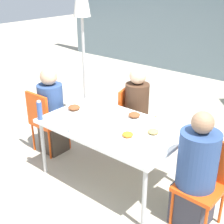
{
  "coord_description": "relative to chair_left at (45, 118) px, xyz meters",
  "views": [
    {
      "loc": [
        1.94,
        -2.36,
        2.23
      ],
      "look_at": [
        0.0,
        0.0,
        0.87
      ],
      "focal_mm": 50.0,
      "sensor_mm": 36.0,
      "label": 1
    }
  ],
  "objects": [
    {
      "name": "dining_table",
      "position": [
        1.08,
        0.07,
        0.17
      ],
      "size": [
        1.55,
        0.93,
        0.72
      ],
      "color": "white",
      "rests_on": "ground"
    },
    {
      "name": "chair_left",
      "position": [
        0.0,
        0.0,
        0.0
      ],
      "size": [
        0.4,
        0.4,
        0.86
      ],
      "rotation": [
        0.0,
        0.0,
        -0.01
      ],
      "color": "#E54C14",
      "rests_on": "ground"
    },
    {
      "name": "plate_1",
      "position": [
        0.49,
        0.08,
        0.24
      ],
      "size": [
        0.26,
        0.26,
        0.07
      ],
      "color": "white",
      "rests_on": "dining_table"
    },
    {
      "name": "ground_plane",
      "position": [
        1.08,
        0.07,
        -0.51
      ],
      "size": [
        24.0,
        24.0,
        0.0
      ],
      "primitive_type": "plane",
      "color": "#B2A893"
    },
    {
      "name": "person_left",
      "position": [
        0.05,
        0.08,
        0.05
      ],
      "size": [
        0.32,
        0.32,
        1.17
      ],
      "rotation": [
        0.0,
        0.0,
        -0.01
      ],
      "color": "#473D33",
      "rests_on": "ground"
    },
    {
      "name": "bottle",
      "position": [
        0.37,
        -0.34,
        0.33
      ],
      "size": [
        0.06,
        0.06,
        0.23
      ],
      "color": "#334C8E",
      "rests_on": "dining_table"
    },
    {
      "name": "salad_bowl",
      "position": [
        0.74,
        0.07,
        0.24
      ],
      "size": [
        0.15,
        0.15,
        0.05
      ],
      "color": "white",
      "rests_on": "dining_table"
    },
    {
      "name": "person_right",
      "position": [
        2.11,
        0.03,
        0.04
      ],
      "size": [
        0.36,
        0.36,
        1.18
      ],
      "rotation": [
        0.0,
        0.0,
        3.1
      ],
      "color": "#383842",
      "rests_on": "ground"
    },
    {
      "name": "closed_umbrella",
      "position": [
        -0.29,
        1.06,
        1.29
      ],
      "size": [
        0.36,
        0.36,
        2.47
      ],
      "color": "#333333",
      "rests_on": "ground"
    },
    {
      "name": "chair_far",
      "position": [
        0.81,
        0.82,
        0.0
      ],
      "size": [
        0.48,
        0.48,
        0.86
      ],
      "rotation": [
        0.0,
        0.0,
        -1.33
      ],
      "color": "#E54C14",
      "rests_on": "ground"
    },
    {
      "name": "plate_2",
      "position": [
        1.55,
        0.16,
        0.24
      ],
      "size": [
        0.21,
        0.21,
        0.06
      ],
      "color": "white",
      "rests_on": "dining_table"
    },
    {
      "name": "drinking_cup",
      "position": [
        0.87,
        -0.33,
        0.26
      ],
      "size": [
        0.06,
        0.06,
        0.09
      ],
      "color": "silver",
      "rests_on": "dining_table"
    },
    {
      "name": "plate_0",
      "position": [
        1.39,
        -0.06,
        0.24
      ],
      "size": [
        0.2,
        0.2,
        0.06
      ],
      "color": "white",
      "rests_on": "dining_table"
    },
    {
      "name": "chair_right",
      "position": [
        2.16,
        0.11,
        0.0
      ],
      "size": [
        0.42,
        0.42,
        0.86
      ],
      "rotation": [
        0.0,
        0.0,
        3.1
      ],
      "color": "#E54C14",
      "rests_on": "ground"
    },
    {
      "name": "plate_3",
      "position": [
        1.17,
        0.36,
        0.24
      ],
      "size": [
        0.24,
        0.24,
        0.07
      ],
      "color": "white",
      "rests_on": "dining_table"
    },
    {
      "name": "person_far",
      "position": [
        0.9,
        0.79,
        0.06
      ],
      "size": [
        0.33,
        0.33,
        1.17
      ],
      "rotation": [
        0.0,
        0.0,
        -1.33
      ],
      "color": "black",
      "rests_on": "ground"
    }
  ]
}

